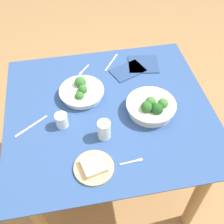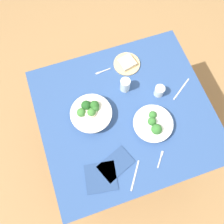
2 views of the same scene
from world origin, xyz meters
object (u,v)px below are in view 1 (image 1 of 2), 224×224
at_px(broccoli_bowl_far, 151,107).
at_px(table_knife_right, 31,126).
at_px(bread_side_plate, 94,167).
at_px(napkin_folded_lower, 128,71).
at_px(water_glass_center, 62,120).
at_px(napkin_folded_upper, 143,64).
at_px(fork_by_near_bowl, 132,162).
at_px(water_glass_side, 104,130).
at_px(broccoli_bowl_near, 82,92).
at_px(fork_by_far_bowl, 84,70).
at_px(table_knife_left, 111,62).

relative_size(broccoli_bowl_far, table_knife_right, 1.35).
height_order(bread_side_plate, table_knife_right, bread_side_plate).
bearing_deg(napkin_folded_lower, table_knife_right, 29.67).
xyz_separation_m(water_glass_center, napkin_folded_lower, (-0.43, -0.36, -0.04)).
bearing_deg(napkin_folded_upper, fork_by_near_bowl, 71.23).
bearing_deg(napkin_folded_lower, water_glass_center, 39.69).
bearing_deg(water_glass_center, broccoli_bowl_far, -179.51).
height_order(water_glass_side, table_knife_right, water_glass_side).
xyz_separation_m(water_glass_side, table_knife_right, (0.36, -0.13, -0.05)).
xyz_separation_m(water_glass_side, napkin_folded_lower, (-0.23, -0.47, -0.05)).
distance_m(fork_by_near_bowl, napkin_folded_lower, 0.65).
bearing_deg(water_glass_center, broccoli_bowl_near, -122.09).
distance_m(broccoli_bowl_far, table_knife_right, 0.64).
bearing_deg(water_glass_center, fork_by_far_bowl, -111.14).
xyz_separation_m(water_glass_side, fork_by_far_bowl, (0.04, -0.52, -0.05)).
height_order(bread_side_plate, fork_by_far_bowl, bread_side_plate).
relative_size(water_glass_side, table_knife_left, 0.55).
distance_m(bread_side_plate, table_knife_right, 0.42).
distance_m(fork_by_near_bowl, table_knife_right, 0.56).
distance_m(broccoli_bowl_far, fork_by_near_bowl, 0.34).
xyz_separation_m(broccoli_bowl_far, bread_side_plate, (0.35, 0.29, -0.03)).
xyz_separation_m(fork_by_far_bowl, table_knife_left, (-0.18, -0.04, -0.00)).
height_order(fork_by_far_bowl, table_knife_right, same).
bearing_deg(napkin_folded_upper, broccoli_bowl_near, 25.99).
bearing_deg(broccoli_bowl_near, bread_side_plate, 89.94).
height_order(fork_by_near_bowl, table_knife_left, same).
bearing_deg(broccoli_bowl_near, table_knife_right, 32.10).
distance_m(table_knife_left, napkin_folded_lower, 0.13).
distance_m(water_glass_side, table_knife_right, 0.39).
relative_size(bread_side_plate, table_knife_left, 1.00).
xyz_separation_m(table_knife_right, napkin_folded_lower, (-0.59, -0.34, 0.00)).
xyz_separation_m(broccoli_bowl_far, water_glass_side, (0.27, 0.11, 0.01)).
height_order(broccoli_bowl_far, napkin_folded_upper, broccoli_bowl_far).
bearing_deg(broccoli_bowl_far, fork_by_far_bowl, -52.26).
height_order(broccoli_bowl_near, fork_by_far_bowl, broccoli_bowl_near).
relative_size(fork_by_far_bowl, table_knife_left, 0.50).
distance_m(broccoli_bowl_near, water_glass_side, 0.32).
bearing_deg(bread_side_plate, table_knife_left, -106.48).
distance_m(fork_by_near_bowl, napkin_folded_upper, 0.72).
bearing_deg(fork_by_near_bowl, table_knife_left, 82.89).
relative_size(water_glass_center, table_knife_right, 0.39).
relative_size(bread_side_plate, water_glass_side, 1.82).
relative_size(napkin_folded_upper, napkin_folded_lower, 0.91).
distance_m(bread_side_plate, napkin_folded_lower, 0.71).
bearing_deg(table_knife_right, water_glass_side, 125.87).
bearing_deg(table_knife_left, fork_by_near_bowl, -148.09).
relative_size(fork_by_far_bowl, napkin_folded_lower, 0.46).
distance_m(broccoli_bowl_far, table_knife_left, 0.47).
bearing_deg(table_knife_left, broccoli_bowl_far, -128.94).
relative_size(broccoli_bowl_near, water_glass_side, 2.47).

